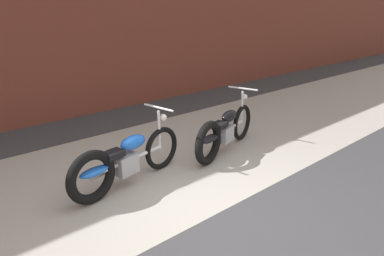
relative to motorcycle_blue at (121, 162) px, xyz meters
name	(u,v)px	position (x,y,z in m)	size (l,w,h in m)	color
ground_plane	(211,217)	(0.45, -1.35, -0.40)	(80.00, 80.00, 0.00)	#38383A
sidewalk_slab	(135,168)	(0.45, 0.40, -0.40)	(36.00, 3.50, 0.01)	#9E998E
motorcycle_blue	(121,162)	(0.00, 0.00, 0.00)	(1.99, 0.65, 1.03)	black
motorcycle_black	(222,132)	(1.93, -0.07, 0.00)	(1.95, 0.82, 1.03)	black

